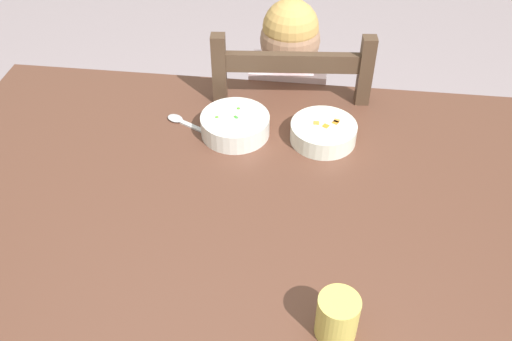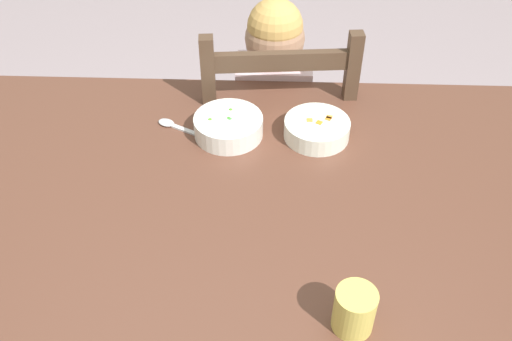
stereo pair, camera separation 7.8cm
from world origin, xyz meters
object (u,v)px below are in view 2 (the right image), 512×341
Objects in this scene: bowl_of_peas at (228,126)px; bowl_of_carrots at (317,129)px; child_figure at (273,105)px; drinking_cup at (354,310)px; dining_chair at (274,149)px; spoon at (173,125)px; dining_table at (240,239)px.

bowl_of_peas is 0.22m from bowl_of_carrots.
child_figure reaches higher than drinking_cup.
drinking_cup is at bearing -79.86° from child_figure.
bowl_of_peas is (-0.11, -0.29, 0.14)m from child_figure.
dining_chair reaches higher than spoon.
child_figure is 7.19× the size of spoon.
spoon is at bearing 125.41° from drinking_cup.
dining_table is at bearing -96.85° from child_figure.
dining_chair is at bearing 69.01° from bowl_of_peas.
drinking_cup is at bearing -54.59° from spoon.
child_figure is 10.59× the size of drinking_cup.
bowl_of_carrots is at bearing 0.00° from bowl_of_peas.
dining_chair is at bearing 109.35° from bowl_of_carrots.
spoon is (-0.26, -0.27, 0.29)m from dining_chair.
bowl_of_peas is 1.06× the size of bowl_of_carrots.
dining_table is at bearing -58.00° from spoon.
child_figure reaches higher than bowl_of_carrots.
spoon is 0.70m from drinking_cup.
spoon is (-0.36, 0.03, -0.02)m from bowl_of_carrots.
drinking_cup is (0.40, -0.57, 0.04)m from spoon.
bowl_of_peas is at bearing 115.58° from drinking_cup.
child_figure is 0.39m from spoon.
spoon is at bearing 122.00° from dining_table.
dining_table is at bearing -97.27° from dining_chair.
bowl_of_peas reaches higher than dining_table.
bowl_of_peas is 1.92× the size of drinking_cup.
dining_chair is 5.70× the size of bowl_of_carrots.
dining_table is 0.37m from drinking_cup.
dining_chair is 0.98× the size of child_figure.
dining_chair is 0.91m from drinking_cup.
dining_chair is at bearing 99.76° from drinking_cup.
dining_table is 0.57m from child_figure.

